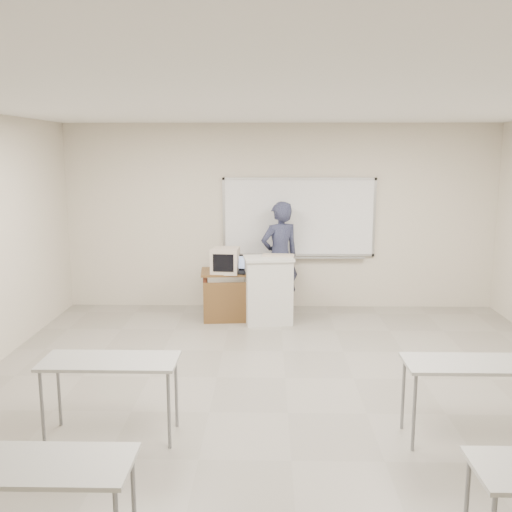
{
  "coord_description": "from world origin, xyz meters",
  "views": [
    {
      "loc": [
        -0.2,
        -5.26,
        2.53
      ],
      "look_at": [
        -0.36,
        2.2,
        1.18
      ],
      "focal_mm": 40.0,
      "sensor_mm": 36.0,
      "label": 1
    }
  ],
  "objects_px": {
    "presenter": "(280,257)",
    "laptop": "(236,268)",
    "mouse": "(256,269)",
    "keyboard": "(279,255)",
    "crt_monitor": "(226,260)",
    "instructor_desk": "(242,287)",
    "whiteboard": "(299,218)",
    "podium": "(268,290)"
  },
  "relations": [
    {
      "from": "presenter",
      "to": "laptop",
      "type": "bearing_deg",
      "value": 10.66
    },
    {
      "from": "mouse",
      "to": "keyboard",
      "type": "height_order",
      "value": "keyboard"
    },
    {
      "from": "crt_monitor",
      "to": "mouse",
      "type": "bearing_deg",
      "value": 26.22
    },
    {
      "from": "crt_monitor",
      "to": "mouse",
      "type": "xyz_separation_m",
      "value": [
        0.45,
        0.17,
        -0.16
      ]
    },
    {
      "from": "instructor_desk",
      "to": "keyboard",
      "type": "bearing_deg",
      "value": -10.82
    },
    {
      "from": "laptop",
      "to": "presenter",
      "type": "bearing_deg",
      "value": 47.68
    },
    {
      "from": "crt_monitor",
      "to": "presenter",
      "type": "distance_m",
      "value": 0.97
    },
    {
      "from": "whiteboard",
      "to": "crt_monitor",
      "type": "height_order",
      "value": "whiteboard"
    },
    {
      "from": "whiteboard",
      "to": "podium",
      "type": "distance_m",
      "value": 1.42
    },
    {
      "from": "instructor_desk",
      "to": "laptop",
      "type": "bearing_deg",
      "value": -176.37
    },
    {
      "from": "instructor_desk",
      "to": "keyboard",
      "type": "xyz_separation_m",
      "value": [
        0.55,
        -0.06,
        0.5
      ]
    },
    {
      "from": "whiteboard",
      "to": "presenter",
      "type": "distance_m",
      "value": 0.73
    },
    {
      "from": "presenter",
      "to": "whiteboard",
      "type": "bearing_deg",
      "value": -163.7
    },
    {
      "from": "instructor_desk",
      "to": "presenter",
      "type": "height_order",
      "value": "presenter"
    },
    {
      "from": "crt_monitor",
      "to": "mouse",
      "type": "height_order",
      "value": "crt_monitor"
    },
    {
      "from": "laptop",
      "to": "keyboard",
      "type": "bearing_deg",
      "value": 7.3
    },
    {
      "from": "instructor_desk",
      "to": "presenter",
      "type": "relative_size",
      "value": 0.71
    },
    {
      "from": "whiteboard",
      "to": "instructor_desk",
      "type": "relative_size",
      "value": 1.95
    },
    {
      "from": "whiteboard",
      "to": "crt_monitor",
      "type": "bearing_deg",
      "value": -145.15
    },
    {
      "from": "whiteboard",
      "to": "instructor_desk",
      "type": "xyz_separation_m",
      "value": [
        -0.89,
        -0.78,
        -0.96
      ]
    },
    {
      "from": "whiteboard",
      "to": "laptop",
      "type": "height_order",
      "value": "whiteboard"
    },
    {
      "from": "podium",
      "to": "keyboard",
      "type": "relative_size",
      "value": 2.13
    },
    {
      "from": "crt_monitor",
      "to": "presenter",
      "type": "bearing_deg",
      "value": 36.54
    },
    {
      "from": "laptop",
      "to": "presenter",
      "type": "relative_size",
      "value": 0.19
    },
    {
      "from": "mouse",
      "to": "keyboard",
      "type": "bearing_deg",
      "value": -22.86
    },
    {
      "from": "whiteboard",
      "to": "presenter",
      "type": "xyz_separation_m",
      "value": [
        -0.31,
        -0.29,
        -0.59
      ]
    },
    {
      "from": "keyboard",
      "to": "presenter",
      "type": "height_order",
      "value": "presenter"
    },
    {
      "from": "mouse",
      "to": "presenter",
      "type": "xyz_separation_m",
      "value": [
        0.38,
        0.33,
        0.12
      ]
    },
    {
      "from": "keyboard",
      "to": "presenter",
      "type": "xyz_separation_m",
      "value": [
        0.03,
        0.55,
        -0.13
      ]
    },
    {
      "from": "keyboard",
      "to": "presenter",
      "type": "distance_m",
      "value": 0.56
    },
    {
      "from": "keyboard",
      "to": "instructor_desk",
      "type": "bearing_deg",
      "value": 178.52
    },
    {
      "from": "laptop",
      "to": "keyboard",
      "type": "xyz_separation_m",
      "value": [
        0.65,
        -0.04,
        0.21
      ]
    },
    {
      "from": "podium",
      "to": "mouse",
      "type": "bearing_deg",
      "value": 115.85
    },
    {
      "from": "podium",
      "to": "crt_monitor",
      "type": "relative_size",
      "value": 2.23
    },
    {
      "from": "instructor_desk",
      "to": "keyboard",
      "type": "distance_m",
      "value": 0.74
    },
    {
      "from": "mouse",
      "to": "whiteboard",
      "type": "bearing_deg",
      "value": 50.8
    },
    {
      "from": "laptop",
      "to": "keyboard",
      "type": "distance_m",
      "value": 0.68
    },
    {
      "from": "podium",
      "to": "mouse",
      "type": "xyz_separation_m",
      "value": [
        -0.2,
        0.29,
        0.26
      ]
    },
    {
      "from": "crt_monitor",
      "to": "keyboard",
      "type": "xyz_separation_m",
      "value": [
        0.8,
        -0.04,
        0.09
      ]
    },
    {
      "from": "instructor_desk",
      "to": "mouse",
      "type": "height_order",
      "value": "mouse"
    },
    {
      "from": "laptop",
      "to": "instructor_desk",
      "type": "bearing_deg",
      "value": 19.52
    },
    {
      "from": "whiteboard",
      "to": "podium",
      "type": "relative_size",
      "value": 2.47
    }
  ]
}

